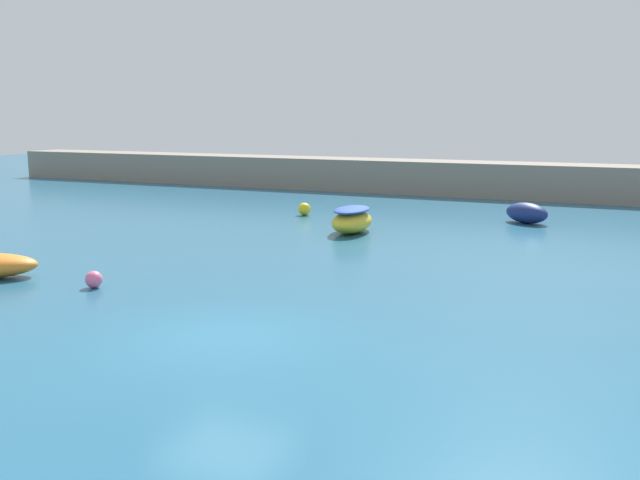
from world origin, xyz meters
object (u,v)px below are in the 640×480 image
Objects in this scene: fishing_dinghy_green at (527,213)px; mooring_buoy_pink at (94,279)px; mooring_buoy_yellow at (304,209)px; rowboat_with_red_cover at (352,220)px.

fishing_dinghy_green is 18.30m from mooring_buoy_pink.
rowboat_with_red_cover is at bearing -42.94° from mooring_buoy_yellow.
mooring_buoy_yellow reaches higher than mooring_buoy_pink.
mooring_buoy_yellow is 14.59m from mooring_buoy_pink.
fishing_dinghy_green is 5.10× the size of mooring_buoy_pink.
fishing_dinghy_green is (5.61, 5.32, -0.08)m from rowboat_with_red_cover.
mooring_buoy_pink is at bearing -85.38° from mooring_buoy_yellow.
rowboat_with_red_cover is 7.73m from fishing_dinghy_green.
fishing_dinghy_green is at bearing 10.95° from mooring_buoy_yellow.
rowboat_with_red_cover is 5.16m from mooring_buoy_yellow.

